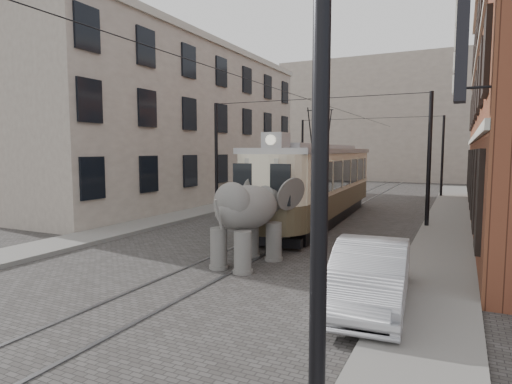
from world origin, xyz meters
The scene contains 10 objects.
ground centered at (0.00, 0.00, 0.00)m, with size 120.00×120.00×0.00m, color #464340.
tram_rails centered at (0.00, 0.00, 0.01)m, with size 1.54×80.00×0.02m, color slate, non-canonical shape.
sidewalk_right centered at (6.00, 0.00, 0.07)m, with size 2.00×60.00×0.15m, color slate.
sidewalk_left centered at (-6.50, 0.00, 0.07)m, with size 2.00×60.00×0.15m, color slate.
stucco_building centered at (-11.00, 10.00, 5.00)m, with size 7.00×24.00×10.00m, color gray.
distant_block centered at (0.00, 40.00, 7.00)m, with size 28.00×10.00×14.00m, color gray.
catenary centered at (-0.20, 5.00, 3.00)m, with size 11.00×30.20×6.00m, color black, non-canonical shape.
tram centered at (0.20, 6.08, 2.73)m, with size 2.84×13.74×5.45m, color beige, non-canonical shape.
elephant centered at (0.72, -2.79, 1.34)m, with size 2.41×4.38×2.68m, color #63605B, non-canonical shape.
parked_car centered at (4.77, -4.82, 0.73)m, with size 1.55×4.41×1.45m, color #B4B4B9.
Camera 1 is at (6.50, -14.21, 3.45)m, focal length 30.11 mm.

